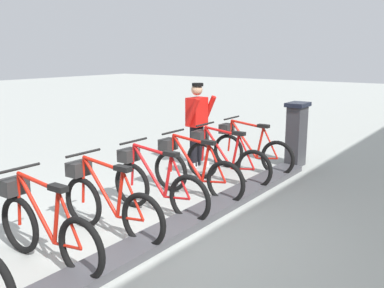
{
  "coord_description": "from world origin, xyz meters",
  "views": [
    {
      "loc": [
        -3.17,
        3.66,
        2.24
      ],
      "look_at": [
        0.5,
        -1.42,
        0.9
      ],
      "focal_mm": 40.2,
      "sensor_mm": 36.0,
      "label": 1
    }
  ],
  "objects_px": {
    "bike_docked_4": "(107,202)",
    "worker_near_rack": "(197,122)",
    "payment_kiosk": "(296,133)",
    "bike_docked_5": "(43,226)",
    "bike_docked_2": "(193,170)",
    "bike_docked_0": "(249,149)",
    "bike_docked_3": "(155,184)",
    "bike_docked_1": "(224,159)"
  },
  "relations": [
    {
      "from": "bike_docked_4",
      "to": "worker_near_rack",
      "type": "distance_m",
      "value": 3.55
    },
    {
      "from": "payment_kiosk",
      "to": "bike_docked_5",
      "type": "relative_size",
      "value": 0.74
    },
    {
      "from": "bike_docked_2",
      "to": "bike_docked_0",
      "type": "bearing_deg",
      "value": -90.0
    },
    {
      "from": "bike_docked_4",
      "to": "bike_docked_5",
      "type": "xyz_separation_m",
      "value": [
        0.0,
        0.91,
        0.0
      ]
    },
    {
      "from": "bike_docked_2",
      "to": "bike_docked_5",
      "type": "height_order",
      "value": "same"
    },
    {
      "from": "bike_docked_3",
      "to": "bike_docked_4",
      "type": "xyz_separation_m",
      "value": [
        0.0,
        0.91,
        0.0
      ]
    },
    {
      "from": "bike_docked_0",
      "to": "worker_near_rack",
      "type": "relative_size",
      "value": 1.04
    },
    {
      "from": "bike_docked_5",
      "to": "bike_docked_1",
      "type": "bearing_deg",
      "value": -90.0
    },
    {
      "from": "bike_docked_1",
      "to": "bike_docked_2",
      "type": "bearing_deg",
      "value": 90.0
    },
    {
      "from": "bike_docked_1",
      "to": "bike_docked_2",
      "type": "relative_size",
      "value": 1.0
    },
    {
      "from": "payment_kiosk",
      "to": "bike_docked_0",
      "type": "distance_m",
      "value": 1.1
    },
    {
      "from": "payment_kiosk",
      "to": "bike_docked_3",
      "type": "distance_m",
      "value": 3.69
    },
    {
      "from": "bike_docked_0",
      "to": "bike_docked_4",
      "type": "distance_m",
      "value": 3.65
    },
    {
      "from": "bike_docked_3",
      "to": "worker_near_rack",
      "type": "bearing_deg",
      "value": -67.68
    },
    {
      "from": "bike_docked_1",
      "to": "worker_near_rack",
      "type": "bearing_deg",
      "value": -32.27
    },
    {
      "from": "payment_kiosk",
      "to": "bike_docked_1",
      "type": "height_order",
      "value": "payment_kiosk"
    },
    {
      "from": "bike_docked_0",
      "to": "worker_near_rack",
      "type": "xyz_separation_m",
      "value": [
        1.01,
        0.27,
        0.48
      ]
    },
    {
      "from": "payment_kiosk",
      "to": "bike_docked_4",
      "type": "relative_size",
      "value": 0.74
    },
    {
      "from": "bike_docked_0",
      "to": "bike_docked_2",
      "type": "xyz_separation_m",
      "value": [
        0.0,
        1.82,
        0.0
      ]
    },
    {
      "from": "bike_docked_1",
      "to": "worker_near_rack",
      "type": "height_order",
      "value": "worker_near_rack"
    },
    {
      "from": "bike_docked_2",
      "to": "worker_near_rack",
      "type": "bearing_deg",
      "value": -56.89
    },
    {
      "from": "bike_docked_1",
      "to": "bike_docked_2",
      "type": "xyz_separation_m",
      "value": [
        0.0,
        0.91,
        0.0
      ]
    },
    {
      "from": "bike_docked_1",
      "to": "worker_near_rack",
      "type": "distance_m",
      "value": 1.29
    },
    {
      "from": "bike_docked_4",
      "to": "bike_docked_2",
      "type": "bearing_deg",
      "value": -90.0
    },
    {
      "from": "bike_docked_2",
      "to": "worker_near_rack",
      "type": "height_order",
      "value": "worker_near_rack"
    },
    {
      "from": "bike_docked_4",
      "to": "worker_near_rack",
      "type": "xyz_separation_m",
      "value": [
        1.01,
        -3.37,
        0.48
      ]
    },
    {
      "from": "bike_docked_0",
      "to": "worker_near_rack",
      "type": "bearing_deg",
      "value": 15.14
    },
    {
      "from": "bike_docked_0",
      "to": "bike_docked_5",
      "type": "bearing_deg",
      "value": 90.0
    },
    {
      "from": "bike_docked_1",
      "to": "bike_docked_4",
      "type": "height_order",
      "value": "same"
    },
    {
      "from": "bike_docked_1",
      "to": "bike_docked_2",
      "type": "distance_m",
      "value": 0.91
    },
    {
      "from": "bike_docked_5",
      "to": "worker_near_rack",
      "type": "bearing_deg",
      "value": -76.73
    },
    {
      "from": "bike_docked_2",
      "to": "bike_docked_4",
      "type": "xyz_separation_m",
      "value": [
        0.0,
        1.82,
        0.0
      ]
    },
    {
      "from": "bike_docked_5",
      "to": "bike_docked_3",
      "type": "bearing_deg",
      "value": -90.0
    },
    {
      "from": "payment_kiosk",
      "to": "bike_docked_3",
      "type": "bearing_deg",
      "value": 81.07
    },
    {
      "from": "bike_docked_1",
      "to": "bike_docked_2",
      "type": "height_order",
      "value": "same"
    },
    {
      "from": "bike_docked_2",
      "to": "bike_docked_5",
      "type": "distance_m",
      "value": 2.74
    },
    {
      "from": "bike_docked_3",
      "to": "worker_near_rack",
      "type": "height_order",
      "value": "worker_near_rack"
    },
    {
      "from": "bike_docked_2",
      "to": "bike_docked_5",
      "type": "relative_size",
      "value": 1.0
    },
    {
      "from": "bike_docked_2",
      "to": "bike_docked_5",
      "type": "bearing_deg",
      "value": 90.0
    },
    {
      "from": "bike_docked_2",
      "to": "bike_docked_4",
      "type": "height_order",
      "value": "same"
    },
    {
      "from": "payment_kiosk",
      "to": "bike_docked_1",
      "type": "relative_size",
      "value": 0.74
    },
    {
      "from": "payment_kiosk",
      "to": "bike_docked_5",
      "type": "height_order",
      "value": "payment_kiosk"
    }
  ]
}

